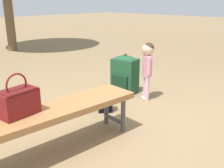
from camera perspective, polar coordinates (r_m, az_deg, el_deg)
name	(u,v)px	position (r m, az deg, el deg)	size (l,w,h in m)	color
ground_plane	(118,125)	(3.07, 1.40, -8.94)	(40.00, 40.00, 0.00)	#8C704C
park_bench	(58,112)	(2.48, -11.58, -6.09)	(1.62, 0.50, 0.45)	#9E6B3D
handbag	(18,101)	(2.33, -19.71, -3.49)	(0.34, 0.22, 0.37)	maroon
child_standing	(147,62)	(3.70, 7.72, 4.68)	(0.18, 0.19, 0.83)	#E5B2C6
backpack_large	(125,73)	(4.02, 2.82, 2.33)	(0.37, 0.41, 0.61)	#1E4C2D
backpack_small	(105,100)	(3.37, -1.51, -3.56)	(0.22, 0.22, 0.30)	black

